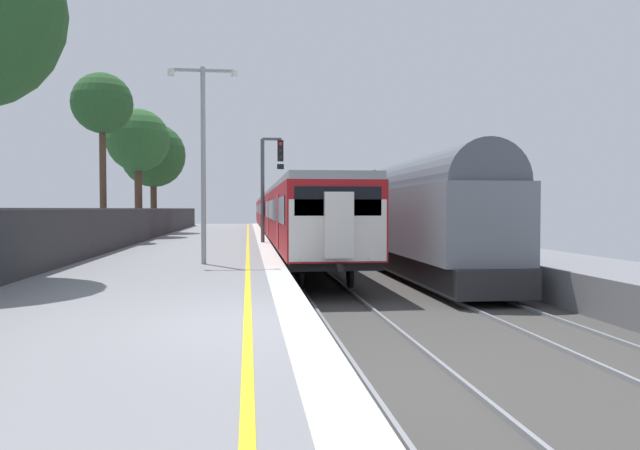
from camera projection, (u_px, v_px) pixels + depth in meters
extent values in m
cube|color=gray|center=(90.00, 363.00, 8.11)|extent=(6.40, 110.00, 1.00)
cube|color=silver|center=(301.00, 321.00, 8.45)|extent=(0.60, 110.00, 0.01)
cube|color=yellow|center=(248.00, 323.00, 8.36)|extent=(0.12, 110.00, 0.01)
cube|color=gray|center=(368.00, 386.00, 8.59)|extent=(0.07, 110.00, 0.08)
cube|color=gray|center=(463.00, 382.00, 8.77)|extent=(0.07, 110.00, 0.08)
cube|color=gray|center=(624.00, 376.00, 9.08)|extent=(0.07, 110.00, 0.08)
cube|color=maroon|center=(304.00, 216.00, 25.73)|extent=(2.80, 19.39, 2.30)
cube|color=black|center=(304.00, 246.00, 25.77)|extent=(2.64, 18.79, 0.25)
cube|color=gray|center=(304.00, 187.00, 25.70)|extent=(2.68, 19.39, 0.24)
cube|color=black|center=(272.00, 210.00, 25.55)|extent=(0.02, 17.79, 0.84)
cube|color=red|center=(277.00, 221.00, 20.75)|extent=(0.03, 1.10, 1.90)
cube|color=red|center=(268.00, 217.00, 30.37)|extent=(0.03, 1.10, 1.90)
cylinder|color=black|center=(301.00, 276.00, 18.65)|extent=(0.12, 0.84, 0.84)
cylinder|color=black|center=(350.00, 275.00, 18.83)|extent=(0.12, 0.84, 0.84)
cylinder|color=black|center=(278.00, 247.00, 32.73)|extent=(0.12, 0.84, 0.84)
cylinder|color=black|center=(306.00, 247.00, 32.92)|extent=(0.12, 0.84, 0.84)
cube|color=maroon|center=(280.00, 213.00, 45.57)|extent=(2.80, 19.39, 2.30)
cube|color=black|center=(280.00, 230.00, 45.60)|extent=(2.64, 18.79, 0.25)
cube|color=gray|center=(280.00, 197.00, 45.53)|extent=(2.68, 19.39, 0.24)
cube|color=black|center=(261.00, 209.00, 45.39)|extent=(0.02, 17.79, 0.84)
cube|color=red|center=(263.00, 215.00, 40.59)|extent=(0.03, 1.10, 1.90)
cube|color=red|center=(260.00, 214.00, 50.21)|extent=(0.03, 1.10, 1.90)
cylinder|color=black|center=(274.00, 241.00, 38.48)|extent=(0.12, 0.84, 0.84)
cylinder|color=black|center=(298.00, 241.00, 38.67)|extent=(0.12, 0.84, 0.84)
cylinder|color=black|center=(267.00, 232.00, 52.56)|extent=(0.12, 0.84, 0.84)
cylinder|color=black|center=(284.00, 232.00, 52.75)|extent=(0.12, 0.84, 0.84)
cube|color=maroon|center=(270.00, 212.00, 65.40)|extent=(2.80, 19.39, 2.30)
cube|color=black|center=(270.00, 223.00, 65.44)|extent=(2.64, 18.79, 0.25)
cube|color=gray|center=(270.00, 200.00, 65.37)|extent=(2.68, 19.39, 0.24)
cube|color=black|center=(257.00, 209.00, 65.23)|extent=(0.02, 17.79, 0.84)
cube|color=red|center=(258.00, 213.00, 60.43)|extent=(0.03, 1.10, 1.90)
cube|color=red|center=(257.00, 212.00, 70.05)|extent=(0.03, 1.10, 1.90)
cylinder|color=black|center=(265.00, 230.00, 58.32)|extent=(0.12, 0.84, 0.84)
cylinder|color=black|center=(281.00, 230.00, 58.51)|extent=(0.12, 0.84, 0.84)
cylinder|color=black|center=(262.00, 226.00, 72.40)|extent=(0.12, 0.84, 0.84)
cylinder|color=black|center=(274.00, 226.00, 72.59)|extent=(0.12, 0.84, 0.84)
cube|color=silver|center=(338.00, 230.00, 16.16)|extent=(2.70, 0.10, 1.70)
cube|color=black|center=(338.00, 201.00, 16.12)|extent=(2.40, 0.08, 0.80)
cube|color=silver|center=(339.00, 225.00, 16.01)|extent=(0.80, 0.24, 1.80)
cylinder|color=white|center=(304.00, 258.00, 16.00)|extent=(0.18, 0.06, 0.18)
cylinder|color=white|center=(372.00, 258.00, 16.23)|extent=(0.18, 0.06, 0.18)
cylinder|color=black|center=(340.00, 268.00, 15.90)|extent=(0.20, 0.35, 0.20)
cube|color=black|center=(280.00, 193.00, 45.53)|extent=(0.60, 0.90, 0.20)
cube|color=#232326|center=(426.00, 263.00, 21.58)|extent=(2.30, 12.77, 0.79)
cube|color=slate|center=(426.00, 220.00, 21.54)|extent=(2.60, 11.97, 2.33)
cylinder|color=#515660|center=(426.00, 188.00, 21.50)|extent=(2.39, 11.57, 2.39)
cylinder|color=black|center=(445.00, 282.00, 17.14)|extent=(0.12, 0.84, 0.84)
cylinder|color=black|center=(496.00, 281.00, 17.33)|extent=(0.12, 0.84, 0.84)
cylinder|color=black|center=(379.00, 257.00, 25.84)|extent=(0.12, 0.84, 0.84)
cylinder|color=black|center=(413.00, 257.00, 26.03)|extent=(0.12, 0.84, 0.84)
cube|color=#232326|center=(357.00, 242.00, 35.05)|extent=(2.30, 12.77, 0.79)
cube|color=slate|center=(358.00, 216.00, 35.00)|extent=(2.60, 11.97, 2.33)
cylinder|color=#515660|center=(358.00, 196.00, 34.97)|extent=(2.39, 11.57, 2.39)
cylinder|color=black|center=(358.00, 249.00, 30.60)|extent=(0.12, 0.84, 0.84)
cylinder|color=black|center=(388.00, 249.00, 30.79)|extent=(0.12, 0.84, 0.84)
cylinder|color=black|center=(334.00, 240.00, 39.31)|extent=(0.12, 0.84, 0.84)
cylinder|color=black|center=(357.00, 240.00, 39.50)|extent=(0.12, 0.84, 0.84)
cylinder|color=#47474C|center=(263.00, 191.00, 28.05)|extent=(0.18, 0.18, 4.91)
cube|color=#47474C|center=(272.00, 139.00, 28.03)|extent=(0.90, 0.12, 0.12)
cube|color=black|center=(280.00, 151.00, 28.10)|extent=(0.28, 0.20, 1.00)
cylinder|color=red|center=(281.00, 144.00, 27.97)|extent=(0.16, 0.04, 0.16)
cylinder|color=black|center=(281.00, 151.00, 27.98)|extent=(0.16, 0.04, 0.16)
cylinder|color=black|center=(281.00, 157.00, 27.99)|extent=(0.16, 0.04, 0.16)
cube|color=black|center=(280.00, 167.00, 28.12)|extent=(0.32, 0.16, 0.24)
cylinder|color=#93999E|center=(203.00, 166.00, 17.17)|extent=(0.14, 0.14, 5.71)
cube|color=#93999E|center=(219.00, 71.00, 17.14)|extent=(0.90, 0.08, 0.08)
cylinder|color=silver|center=(234.00, 74.00, 17.20)|extent=(0.20, 0.20, 0.18)
cube|color=#93999E|center=(187.00, 70.00, 17.03)|extent=(0.90, 0.08, 0.08)
cylinder|color=silver|center=(171.00, 72.00, 16.98)|extent=(0.20, 0.20, 0.18)
cylinder|color=#38383D|center=(91.00, 233.00, 19.31)|extent=(0.07, 0.07, 1.60)
cylinder|color=#38383D|center=(150.00, 224.00, 30.91)|extent=(0.07, 0.07, 1.60)
cylinder|color=#38383D|center=(176.00, 220.00, 42.51)|extent=(0.07, 0.07, 1.60)
cylinder|color=#38383D|center=(192.00, 217.00, 54.11)|extent=(0.07, 0.07, 1.60)
cylinder|color=#473323|center=(138.00, 197.00, 34.32)|extent=(0.43, 0.43, 4.58)
sphere|color=#285628|center=(138.00, 140.00, 34.22)|extent=(3.62, 3.62, 3.62)
sphere|color=#285628|center=(136.00, 149.00, 34.64)|extent=(2.72, 2.72, 2.72)
cylinder|color=#473323|center=(154.00, 203.00, 39.44)|extent=(0.42, 0.42, 4.00)
sphere|color=#234C23|center=(153.00, 155.00, 39.35)|extent=(4.24, 4.24, 4.24)
sphere|color=#234C23|center=(154.00, 164.00, 39.81)|extent=(2.39, 2.39, 2.39)
cylinder|color=#473323|center=(103.00, 181.00, 28.83)|extent=(0.32, 0.32, 5.94)
sphere|color=#234C23|center=(102.00, 103.00, 28.72)|extent=(2.93, 2.93, 2.93)
sphere|color=#234C23|center=(99.00, 111.00, 28.85)|extent=(1.63, 1.63, 1.63)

